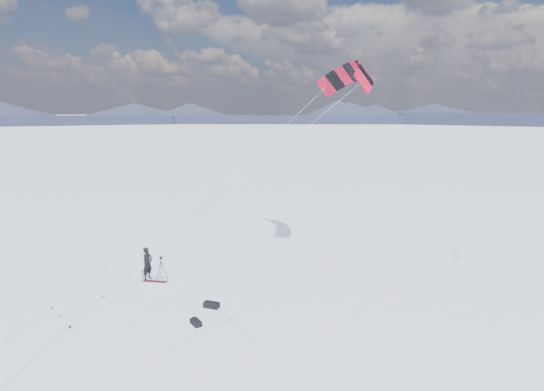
% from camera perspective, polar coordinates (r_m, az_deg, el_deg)
% --- Properties ---
extents(ground, '(1800.00, 1800.00, 0.00)m').
position_cam_1_polar(ground, '(25.10, -14.34, -11.65)').
color(ground, white).
extents(horizon_hills, '(704.00, 705.94, 9.46)m').
position_cam_1_polar(horizon_hills, '(23.89, -14.78, -2.70)').
color(horizon_hills, black).
rests_on(horizon_hills, ground).
extents(snow_tracks, '(17.62, 10.25, 0.01)m').
position_cam_1_polar(snow_tracks, '(24.97, -13.64, -11.73)').
color(snow_tracks, silver).
rests_on(snow_tracks, ground).
extents(snowkiter, '(0.60, 0.77, 1.88)m').
position_cam_1_polar(snowkiter, '(26.93, -15.25, -10.14)').
color(snowkiter, black).
rests_on(snowkiter, ground).
extents(snowboard, '(1.40, 0.31, 0.04)m').
position_cam_1_polar(snowboard, '(26.50, -14.46, -10.40)').
color(snowboard, maroon).
rests_on(snowboard, ground).
extents(tripod, '(0.61, 0.69, 1.38)m').
position_cam_1_polar(tripod, '(26.34, -13.73, -8.48)').
color(tripod, black).
rests_on(tripod, ground).
extents(gear_bag_a, '(0.79, 0.45, 0.33)m').
position_cam_1_polar(gear_bag_a, '(22.71, -7.61, -13.44)').
color(gear_bag_a, black).
rests_on(gear_bag_a, ground).
extents(gear_bag_b, '(0.68, 0.68, 0.30)m').
position_cam_1_polar(gear_bag_b, '(21.18, -9.53, -15.41)').
color(gear_bag_b, black).
rests_on(gear_bag_b, ground).
extents(power_kite, '(12.28, 7.77, 11.03)m').
position_cam_1_polar(power_kite, '(27.51, 9.78, 14.37)').
color(power_kite, red).
rests_on(power_kite, ground).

